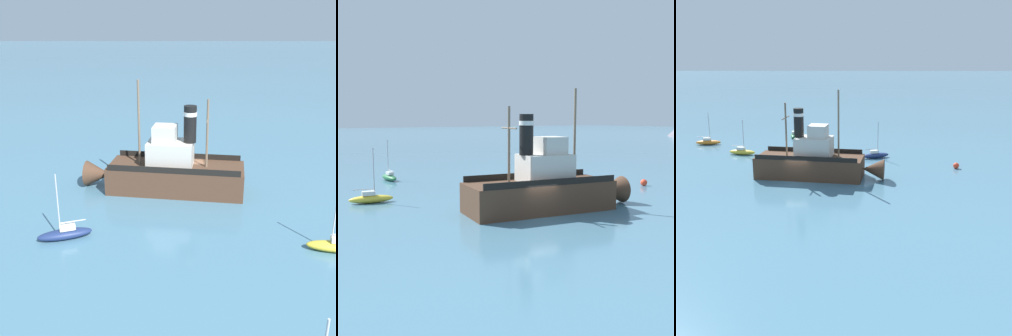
% 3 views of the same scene
% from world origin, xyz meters
% --- Properties ---
extents(ground_plane, '(600.00, 600.00, 0.00)m').
position_xyz_m(ground_plane, '(0.00, 0.00, 0.00)').
color(ground_plane, '#477289').
extents(old_tugboat, '(6.09, 14.74, 9.90)m').
position_xyz_m(old_tugboat, '(-1.54, 1.89, 1.83)').
color(old_tugboat, '#4C3323').
rests_on(old_tugboat, ground).
extents(sailboat_navy, '(2.31, 3.95, 4.90)m').
position_xyz_m(sailboat_navy, '(-10.70, 9.20, 0.43)').
color(sailboat_navy, navy).
rests_on(sailboat_navy, ground).
extents(sailboat_green, '(3.84, 1.25, 4.90)m').
position_xyz_m(sailboat_green, '(-24.87, -3.70, 0.43)').
color(sailboat_green, '#286B3D').
rests_on(sailboat_green, ground).
extents(sailboat_yellow, '(1.71, 3.93, 4.90)m').
position_xyz_m(sailboat_yellow, '(-12.31, -9.29, 0.43)').
color(sailboat_yellow, gold).
rests_on(sailboat_yellow, ground).
extents(sailboat_orange, '(1.47, 3.89, 4.90)m').
position_xyz_m(sailboat_orange, '(-18.80, -16.22, 0.43)').
color(sailboat_orange, orange).
rests_on(sailboat_orange, ground).
extents(mooring_buoy, '(0.74, 0.74, 0.74)m').
position_xyz_m(mooring_buoy, '(-5.47, 18.81, 0.37)').
color(mooring_buoy, red).
rests_on(mooring_buoy, ground).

